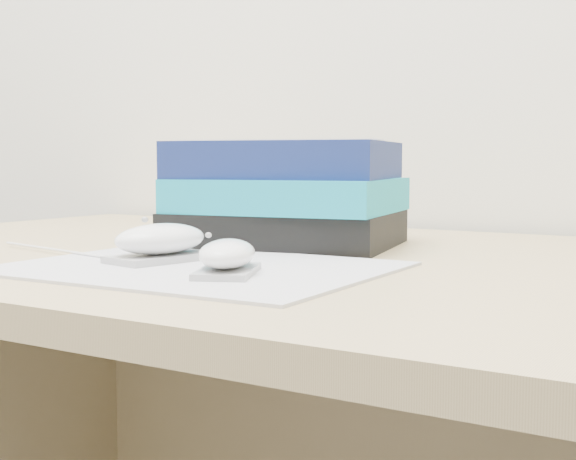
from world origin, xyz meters
The scene contains 7 objects.
desk centered at (0.00, 1.64, 0.50)m, with size 1.60×0.80×0.73m.
mousepad centered at (-0.13, 1.41, 0.73)m, with size 0.38×0.29×0.00m, color #9C9CA4.
mouse_rear centered at (-0.19, 1.43, 0.75)m, with size 0.08×0.12×0.05m.
mouse_front centered at (-0.07, 1.38, 0.75)m, with size 0.09×0.11×0.04m.
usb_cable centered at (-0.35, 1.43, 0.73)m, with size 0.00×0.00×0.24m, color white.
book_stack centered at (-0.17, 1.66, 0.80)m, with size 0.32×0.27×0.14m.
pouch centered at (-0.17, 1.65, 0.79)m, with size 0.16×0.14×0.13m.
Camera 1 is at (0.38, 0.77, 0.84)m, focal length 50.00 mm.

